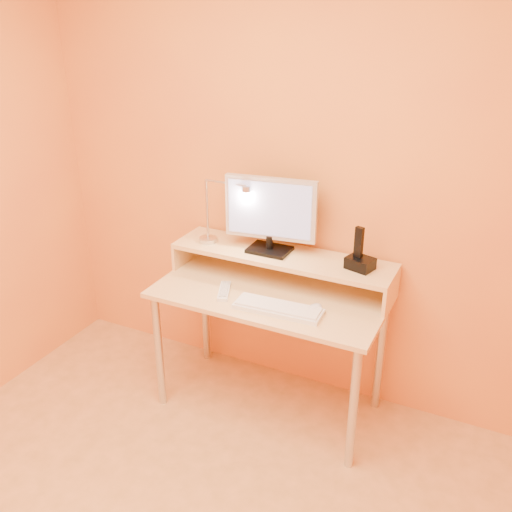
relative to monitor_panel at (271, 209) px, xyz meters
The scene contains 25 objects.
wall_back 0.22m from the monitor_panel, 65.72° to the left, with size 3.00×0.04×2.50m, color #F69937.
desk_leg_fl 1.00m from the monitor_panel, 139.37° to the right, with size 0.04×0.04×0.69m, color silver.
desk_leg_fr 1.07m from the monitor_panel, 33.38° to the right, with size 0.04×0.04×0.69m, color silver.
desk_leg_bl 0.91m from the monitor_panel, 169.33° to the left, with size 0.04×0.04×0.69m, color silver.
desk_leg_br 0.99m from the monitor_panel, ahead, with size 0.04×0.04×0.69m, color silver.
desk_lower 0.45m from the monitor_panel, 65.72° to the right, with size 1.20×0.60×0.03m, color #ECC276.
shelf_riser_left 0.62m from the monitor_panel, behind, with size 0.02×0.30×0.14m, color #ECC276.
shelf_riser_right 0.74m from the monitor_panel, ahead, with size 0.02×0.30×0.14m, color #ECC276.
desk_shelf 0.26m from the monitor_panel, ahead, with size 1.20×0.30×0.03m, color #ECC276.
monitor_foot 0.23m from the monitor_panel, 90.00° to the right, with size 0.22×0.16×0.02m, color black.
monitor_neck 0.19m from the monitor_panel, 90.00° to the right, with size 0.04×0.04×0.07m, color black.
monitor_panel is the anchor object (origin of this frame).
monitor_back 0.02m from the monitor_panel, 90.00° to the left, with size 0.44×0.01×0.28m, color black.
monitor_screen 0.02m from the monitor_panel, 90.00° to the right, with size 0.44×0.00×0.29m, color #949DDA.
lamp_base 0.43m from the monitor_panel, behind, with size 0.10×0.10×0.03m, color silver.
lamp_post 0.36m from the monitor_panel, behind, with size 0.01×0.01×0.33m, color silver.
lamp_arm 0.27m from the monitor_panel, behind, with size 0.01×0.01×0.24m, color silver.
lamp_head 0.16m from the monitor_panel, 161.48° to the right, with size 0.04×0.04×0.03m, color silver.
lamp_bulb 0.15m from the monitor_panel, 161.48° to the right, with size 0.03×0.03×0.00m, color #FFEAC6.
phone_dock 0.54m from the monitor_panel, ahead, with size 0.13×0.10×0.06m, color black.
phone_handset 0.49m from the monitor_panel, ahead, with size 0.04×0.03×0.16m, color black.
phone_led 0.58m from the monitor_panel, ahead, with size 0.01×0.00×0.04m, color #2679F5.
keyboard 0.53m from the monitor_panel, 59.21° to the right, with size 0.44×0.14×0.02m, color white.
mouse 0.57m from the monitor_panel, 35.62° to the right, with size 0.06×0.11×0.04m, color silver.
remote_control 0.49m from the monitor_panel, 117.96° to the right, with size 0.05×0.20×0.02m, color white.
Camera 1 is at (1.06, -1.18, 2.10)m, focal length 39.64 mm.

